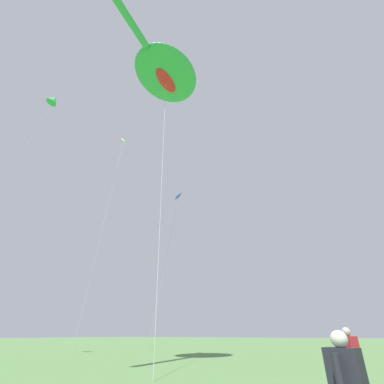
% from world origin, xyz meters
% --- Properties ---
extents(big_show_kite, '(12.97, 5.17, 20.43)m').
position_xyz_m(big_show_kite, '(3.18, 11.35, 19.73)').
color(big_show_kite, green).
rests_on(big_show_kite, ground).
extents(person_child_front, '(0.58, 0.48, 1.66)m').
position_xyz_m(person_child_front, '(0.10, 2.39, 0.96)').
color(person_child_front, black).
rests_on(person_child_front, ground).
extents(small_kite_tiny_distant, '(1.26, 2.18, 12.81)m').
position_xyz_m(small_kite_tiny_distant, '(9.74, 14.41, 11.47)').
color(small_kite_tiny_distant, blue).
rests_on(small_kite_tiny_distant, ground).
extents(small_kite_triangle_green, '(3.68, 1.30, 25.20)m').
position_xyz_m(small_kite_triangle_green, '(12.44, 25.43, 22.13)').
color(small_kite_triangle_green, white).
rests_on(small_kite_triangle_green, ground).
extents(small_kite_delta_white, '(3.73, 3.27, 22.06)m').
position_xyz_m(small_kite_delta_white, '(1.35, 23.22, 21.43)').
color(small_kite_delta_white, green).
rests_on(small_kite_delta_white, ground).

